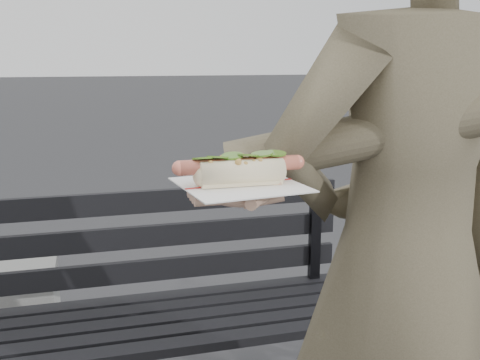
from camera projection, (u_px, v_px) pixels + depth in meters
name	position (u px, v px, depth m)	size (l,w,h in m)	color
park_bench	(142.00, 299.00, 1.92)	(1.50, 0.44, 0.88)	black
person	(403.00, 271.00, 1.20)	(0.65, 0.42, 1.77)	#4C4633
held_hotdog	(329.00, 148.00, 1.04)	(0.63, 0.32, 0.20)	#4C4633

